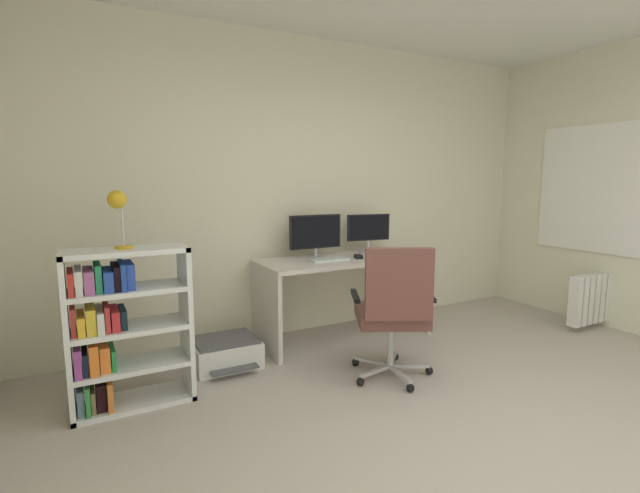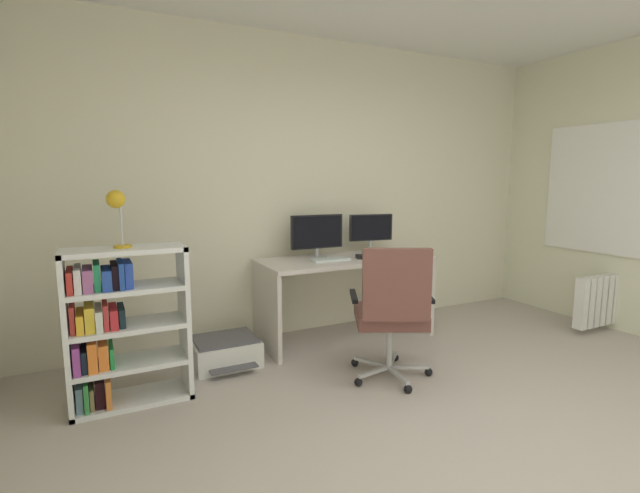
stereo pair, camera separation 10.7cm
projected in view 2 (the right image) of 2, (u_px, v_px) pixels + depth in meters
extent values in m
cube|color=#B8ADA2|center=(524.00, 467.00, 2.39)|extent=(5.25, 4.99, 0.02)
cube|color=beige|center=(312.00, 189.00, 4.44)|extent=(5.25, 0.10, 2.75)
cube|color=white|center=(622.00, 189.00, 4.38)|extent=(0.01, 1.46, 1.19)
cube|color=white|center=(621.00, 189.00, 4.38)|extent=(0.02, 1.54, 1.27)
cube|color=silver|center=(346.00, 260.00, 4.18)|extent=(1.58, 0.64, 0.04)
cube|color=silver|center=(266.00, 311.00, 3.90)|extent=(0.04, 0.62, 0.72)
cube|color=silver|center=(413.00, 291.00, 4.58)|extent=(0.04, 0.62, 0.72)
cylinder|color=#B2B5B7|center=(317.00, 256.00, 4.22)|extent=(0.18, 0.18, 0.01)
cylinder|color=#B2B5B7|center=(317.00, 251.00, 4.21)|extent=(0.03, 0.03, 0.08)
cube|color=black|center=(317.00, 232.00, 4.19)|extent=(0.50, 0.05, 0.31)
cube|color=black|center=(318.00, 232.00, 4.17)|extent=(0.47, 0.02, 0.28)
cylinder|color=#B2B5B7|center=(370.00, 252.00, 4.48)|extent=(0.18, 0.18, 0.01)
cylinder|color=#B2B5B7|center=(371.00, 245.00, 4.47)|extent=(0.03, 0.03, 0.12)
cube|color=black|center=(371.00, 227.00, 4.44)|extent=(0.43, 0.10, 0.25)
cube|color=black|center=(372.00, 228.00, 4.42)|extent=(0.40, 0.07, 0.23)
cube|color=silver|center=(330.00, 260.00, 4.03)|extent=(0.34, 0.14, 0.02)
cube|color=black|center=(360.00, 257.00, 4.14)|extent=(0.09, 0.11, 0.03)
cube|color=#B7BABC|center=(409.00, 367.00, 3.46)|extent=(0.28, 0.16, 0.02)
sphere|color=black|center=(429.00, 372.00, 3.47)|extent=(0.06, 0.06, 0.06)
cube|color=#B7BABC|center=(392.00, 360.00, 3.60)|extent=(0.23, 0.23, 0.02)
sphere|color=black|center=(395.00, 357.00, 3.75)|extent=(0.06, 0.06, 0.06)
cube|color=#B7BABC|center=(371.00, 362.00, 3.55)|extent=(0.16, 0.28, 0.02)
sphere|color=black|center=(355.00, 363.00, 3.64)|extent=(0.06, 0.06, 0.06)
cube|color=#B7BABC|center=(374.00, 372.00, 3.38)|extent=(0.30, 0.08, 0.02)
sphere|color=black|center=(358.00, 382.00, 3.29)|extent=(0.06, 0.06, 0.06)
cube|color=#B7BABC|center=(398.00, 375.00, 3.32)|extent=(0.08, 0.30, 0.02)
sphere|color=black|center=(408.00, 389.00, 3.19)|extent=(0.06, 0.06, 0.06)
cylinder|color=#B7BABC|center=(389.00, 345.00, 3.44)|extent=(0.04, 0.04, 0.35)
cube|color=brown|center=(390.00, 316.00, 3.40)|extent=(0.66, 0.64, 0.10)
cube|color=brown|center=(397.00, 285.00, 3.10)|extent=(0.44, 0.27, 0.49)
cube|color=black|center=(354.00, 296.00, 3.38)|extent=(0.18, 0.31, 0.03)
cube|color=black|center=(427.00, 296.00, 3.38)|extent=(0.18, 0.31, 0.03)
cube|color=white|center=(66.00, 334.00, 2.85)|extent=(0.03, 0.32, 1.04)
cube|color=white|center=(185.00, 319.00, 3.17)|extent=(0.03, 0.32, 1.04)
cube|color=white|center=(124.00, 250.00, 2.93)|extent=(0.75, 0.32, 0.03)
cube|color=white|center=(133.00, 398.00, 3.08)|extent=(0.75, 0.32, 0.03)
cube|color=white|center=(131.00, 363.00, 3.04)|extent=(0.68, 0.32, 0.03)
cube|color=white|center=(129.00, 326.00, 3.01)|extent=(0.68, 0.32, 0.03)
cube|color=white|center=(126.00, 289.00, 2.97)|extent=(0.68, 0.32, 0.03)
cube|color=slate|center=(80.00, 394.00, 2.93)|extent=(0.04, 0.24, 0.16)
cube|color=#30863D|center=(86.00, 392.00, 2.94)|extent=(0.03, 0.27, 0.19)
cube|color=olive|center=(92.00, 394.00, 2.97)|extent=(0.02, 0.25, 0.14)
cube|color=black|center=(100.00, 389.00, 2.98)|extent=(0.06, 0.23, 0.18)
cube|color=orange|center=(108.00, 388.00, 2.99)|extent=(0.03, 0.28, 0.19)
cube|color=#953F93|center=(77.00, 356.00, 2.88)|extent=(0.04, 0.28, 0.18)
cube|color=black|center=(84.00, 357.00, 2.91)|extent=(0.03, 0.26, 0.14)
cube|color=orange|center=(92.00, 353.00, 2.93)|extent=(0.05, 0.28, 0.19)
cube|color=orange|center=(103.00, 352.00, 2.96)|extent=(0.06, 0.26, 0.16)
cube|color=#228C40|center=(111.00, 354.00, 2.98)|extent=(0.02, 0.23, 0.13)
cube|color=#B83630|center=(72.00, 317.00, 2.85)|extent=(0.03, 0.23, 0.17)
cube|color=gold|center=(80.00, 321.00, 2.87)|extent=(0.04, 0.26, 0.12)
cube|color=gold|center=(90.00, 316.00, 2.89)|extent=(0.05, 0.25, 0.16)
cube|color=silver|center=(99.00, 317.00, 2.92)|extent=(0.04, 0.28, 0.13)
cube|color=#BA3233|center=(105.00, 314.00, 2.94)|extent=(0.03, 0.26, 0.16)
cube|color=red|center=(113.00, 316.00, 2.95)|extent=(0.05, 0.25, 0.13)
cube|color=#13252B|center=(121.00, 315.00, 2.99)|extent=(0.04, 0.23, 0.12)
cube|color=red|center=(70.00, 280.00, 2.82)|extent=(0.03, 0.27, 0.14)
cube|color=silver|center=(78.00, 279.00, 2.85)|extent=(0.04, 0.28, 0.15)
cube|color=#9E5992|center=(88.00, 279.00, 2.86)|extent=(0.06, 0.26, 0.14)
cube|color=#24905A|center=(97.00, 275.00, 2.89)|extent=(0.04, 0.24, 0.17)
cube|color=#2446A5|center=(106.00, 278.00, 2.91)|extent=(0.06, 0.26, 0.13)
cube|color=black|center=(114.00, 275.00, 2.93)|extent=(0.04, 0.27, 0.15)
cube|color=#21459E|center=(121.00, 274.00, 2.94)|extent=(0.03, 0.27, 0.17)
cube|color=#2A48B2|center=(128.00, 273.00, 2.97)|extent=(0.05, 0.25, 0.16)
cylinder|color=gold|center=(123.00, 246.00, 2.93)|extent=(0.11, 0.11, 0.02)
cylinder|color=silver|center=(121.00, 225.00, 2.91)|extent=(0.01, 0.01, 0.26)
sphere|color=gold|center=(116.00, 199.00, 2.87)|extent=(0.11, 0.11, 0.11)
cube|color=silver|center=(225.00, 352.00, 3.67)|extent=(0.51, 0.40, 0.20)
cube|color=#4C4C51|center=(225.00, 339.00, 3.65)|extent=(0.47, 0.37, 0.02)
cube|color=#4C4C51|center=(234.00, 368.00, 3.46)|extent=(0.36, 0.10, 0.01)
cube|color=white|center=(581.00, 304.00, 4.33)|extent=(0.07, 0.10, 0.49)
cube|color=white|center=(587.00, 303.00, 4.38)|extent=(0.07, 0.10, 0.49)
cube|color=white|center=(594.00, 302.00, 4.42)|extent=(0.07, 0.10, 0.49)
cube|color=white|center=(600.00, 300.00, 4.46)|extent=(0.07, 0.10, 0.49)
cube|color=white|center=(605.00, 299.00, 4.50)|extent=(0.07, 0.10, 0.49)
cube|color=white|center=(611.00, 298.00, 4.54)|extent=(0.07, 0.10, 0.49)
cube|color=white|center=(617.00, 297.00, 4.58)|extent=(0.07, 0.10, 0.49)
cube|color=white|center=(623.00, 296.00, 4.62)|extent=(0.07, 0.10, 0.49)
cube|color=white|center=(628.00, 295.00, 4.66)|extent=(0.07, 0.10, 0.49)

